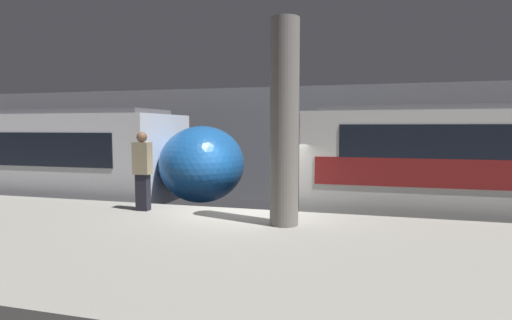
# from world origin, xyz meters

# --- Properties ---
(ground_plane) EXTENTS (120.00, 120.00, 0.00)m
(ground_plane) POSITION_xyz_m (0.00, 0.00, 0.00)
(ground_plane) COLOR black
(platform) EXTENTS (40.00, 5.48, 1.02)m
(platform) POSITION_xyz_m (0.00, -2.74, 0.51)
(platform) COLOR gray
(platform) RESTS_ON ground
(station_rear_barrier) EXTENTS (50.00, 0.15, 4.45)m
(station_rear_barrier) POSITION_xyz_m (0.00, 6.50, 2.23)
(station_rear_barrier) COLOR #939399
(station_rear_barrier) RESTS_ON ground
(support_pillar_near) EXTENTS (0.55, 0.55, 3.90)m
(support_pillar_near) POSITION_xyz_m (1.05, -1.26, 2.97)
(support_pillar_near) COLOR slate
(support_pillar_near) RESTS_ON platform
(person_waiting) EXTENTS (0.38, 0.24, 1.77)m
(person_waiting) POSITION_xyz_m (-2.27, -0.78, 1.97)
(person_waiting) COLOR black
(person_waiting) RESTS_ON platform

